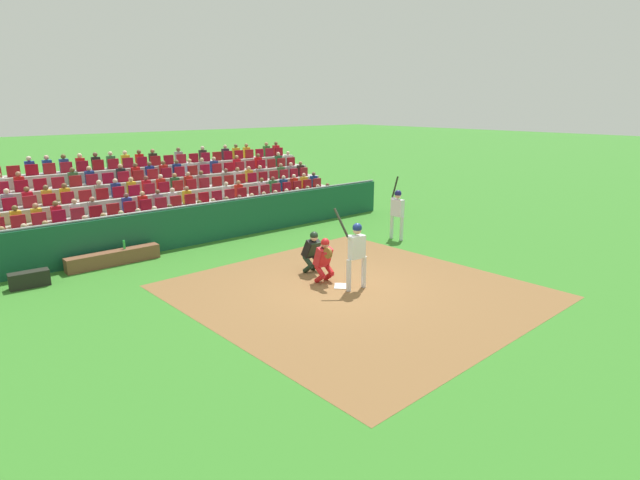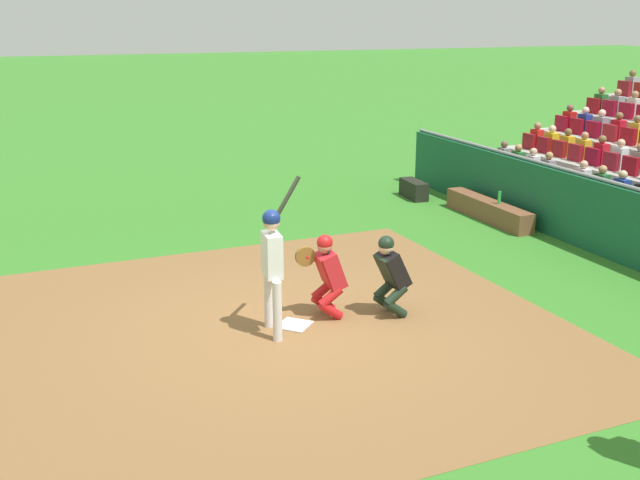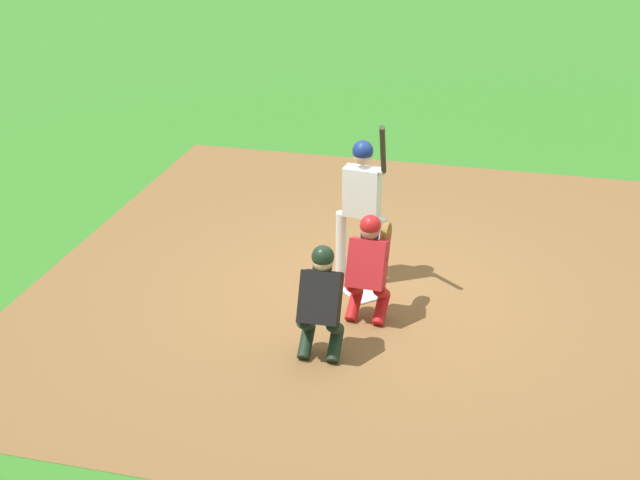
{
  "view_description": "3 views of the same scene",
  "coord_description": "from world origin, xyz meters",
  "px_view_note": "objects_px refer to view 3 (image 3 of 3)",
  "views": [
    {
      "loc": [
        9.02,
        9.51,
        4.83
      ],
      "look_at": [
        0.03,
        -0.91,
        1.14
      ],
      "focal_mm": 28.59,
      "sensor_mm": 36.0,
      "label": 1
    },
    {
      "loc": [
        -9.73,
        3.56,
        4.38
      ],
      "look_at": [
        -0.16,
        -0.34,
        1.32
      ],
      "focal_mm": 42.9,
      "sensor_mm": 36.0,
      "label": 2
    },
    {
      "loc": [
        1.95,
        -9.19,
        5.1
      ],
      "look_at": [
        -0.4,
        -0.63,
        0.96
      ],
      "focal_mm": 49.07,
      "sensor_mm": 36.0,
      "label": 3
    }
  ],
  "objects_px": {
    "home_plate_marker": "(365,292)",
    "home_plate_umpire": "(321,298)",
    "batter_at_plate": "(363,195)",
    "catcher_crouching": "(370,263)"
  },
  "relations": [
    {
      "from": "catcher_crouching",
      "to": "home_plate_umpire",
      "type": "height_order",
      "value": "catcher_crouching"
    },
    {
      "from": "batter_at_plate",
      "to": "home_plate_umpire",
      "type": "height_order",
      "value": "batter_at_plate"
    },
    {
      "from": "catcher_crouching",
      "to": "home_plate_umpire",
      "type": "xyz_separation_m",
      "value": [
        -0.32,
        -0.9,
        -0.03
      ]
    },
    {
      "from": "catcher_crouching",
      "to": "batter_at_plate",
      "type": "bearing_deg",
      "value": 107.83
    },
    {
      "from": "home_plate_marker",
      "to": "catcher_crouching",
      "type": "bearing_deg",
      "value": -74.11
    },
    {
      "from": "home_plate_marker",
      "to": "home_plate_umpire",
      "type": "relative_size",
      "value": 0.34
    },
    {
      "from": "home_plate_marker",
      "to": "home_plate_umpire",
      "type": "height_order",
      "value": "home_plate_umpire"
    },
    {
      "from": "home_plate_marker",
      "to": "home_plate_umpire",
      "type": "distance_m",
      "value": 1.63
    },
    {
      "from": "home_plate_marker",
      "to": "batter_at_plate",
      "type": "height_order",
      "value": "batter_at_plate"
    },
    {
      "from": "batter_at_plate",
      "to": "home_plate_umpire",
      "type": "relative_size",
      "value": 1.72
    }
  ]
}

